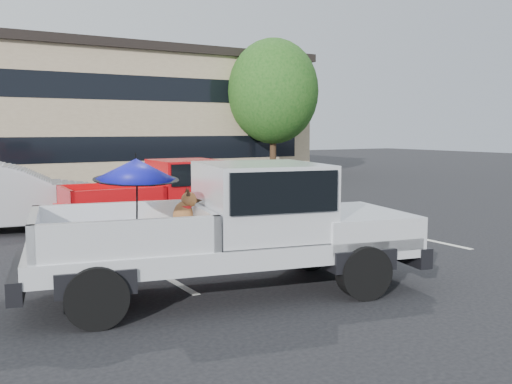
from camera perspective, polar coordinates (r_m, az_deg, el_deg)
ground at (r=10.32m, az=8.16°, el=-7.02°), size 90.00×90.00×0.00m
stripe_left at (r=10.59m, az=-11.79°, el=-6.74°), size 0.12×5.00×0.01m
stripe_right at (r=13.75m, az=12.55°, el=-3.76°), size 0.12×5.00×0.01m
motel_building at (r=29.95m, az=-15.09°, el=7.68°), size 20.40×8.40×6.30m
tree_right at (r=28.36m, az=1.73°, el=10.01°), size 4.46×4.46×6.78m
tree_back at (r=34.14m, az=-10.05°, el=9.63°), size 4.68×4.68×7.11m
silver_pickup at (r=8.27m, az=-1.02°, el=-2.85°), size 5.98×3.12×2.06m
red_pickup at (r=13.45m, az=-7.62°, el=-0.00°), size 5.09×2.04×1.66m
silver_sedan at (r=14.45m, az=-23.77°, el=-0.48°), size 5.06×2.52×1.59m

